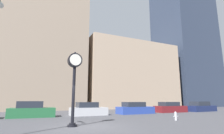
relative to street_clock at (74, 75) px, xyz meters
name	(u,v)px	position (x,y,z in m)	size (l,w,h in m)	color
ground_plane	(88,127)	(0.84, -0.43, -3.21)	(200.00, 200.00, 0.00)	#424247
building_tall_tower	(43,4)	(-1.71, 23.57, 17.28)	(15.70, 12.00, 40.97)	gray
building_storefront_row	(127,77)	(17.13, 23.57, 3.73)	(20.08, 12.00, 13.87)	tan
building_glass_modern	(184,45)	(35.94, 23.57, 13.82)	(13.99, 12.00, 34.05)	#2D384C
street_clock	(74,75)	(0.00, 0.00, 0.00)	(0.91, 0.58, 4.71)	black
car_green	(32,110)	(-2.27, 7.55, -2.58)	(4.21, 2.03, 1.50)	#236038
car_silver	(88,110)	(3.26, 7.49, -2.62)	(3.86, 1.93, 1.39)	#BCBCC1
car_blue	(135,109)	(9.05, 7.38, -2.62)	(4.46, 1.96, 1.38)	#28429E
car_maroon	(170,108)	(14.76, 7.63, -2.63)	(4.30, 1.97, 1.37)	maroon
car_navy	(201,107)	(20.20, 7.27, -2.61)	(4.75, 2.13, 1.41)	#19234C
fire_hydrant_near	(176,116)	(8.28, -0.03, -2.86)	(0.47, 0.20, 0.68)	#B7B7BC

